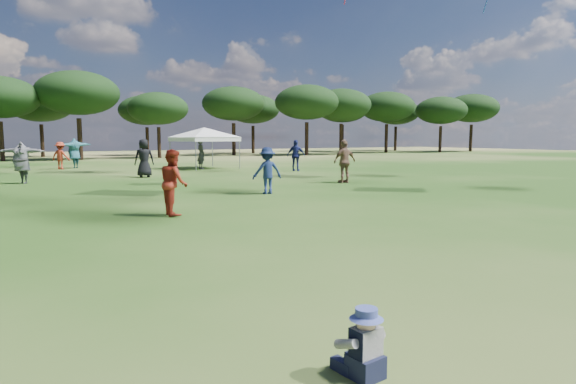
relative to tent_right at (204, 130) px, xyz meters
name	(u,v)px	position (x,y,z in m)	size (l,w,h in m)	color
tree_line	(63,98)	(-5.96, 19.83, 3.01)	(108.78, 17.63, 7.77)	black
tent_right	(204,130)	(0.00, 0.00, 0.00)	(6.51, 6.51, 2.84)	gray
toddler	(364,346)	(-8.25, -25.58, -2.16)	(0.40, 0.44, 0.59)	black
festival_crowd	(69,161)	(-8.19, -4.40, -1.54)	(27.28, 22.49, 1.89)	navy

